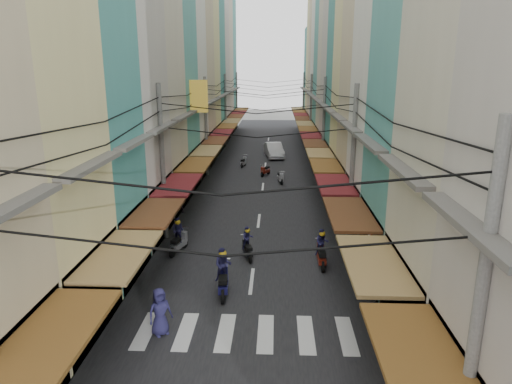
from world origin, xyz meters
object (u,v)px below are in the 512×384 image
(market_umbrella, at_px, (415,277))
(traffic_sign, at_px, (369,242))
(bicycle, at_px, (420,296))
(white_car, at_px, (274,157))

(market_umbrella, bearing_deg, traffic_sign, 102.78)
(bicycle, height_order, traffic_sign, traffic_sign)
(white_car, height_order, market_umbrella, market_umbrella)
(traffic_sign, bearing_deg, bicycle, -9.92)
(white_car, height_order, bicycle, white_car)
(bicycle, distance_m, market_umbrella, 4.13)
(bicycle, bearing_deg, white_car, -4.15)
(bicycle, relative_size, traffic_sign, 0.56)
(white_car, relative_size, market_umbrella, 1.95)
(white_car, distance_m, market_umbrella, 32.69)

